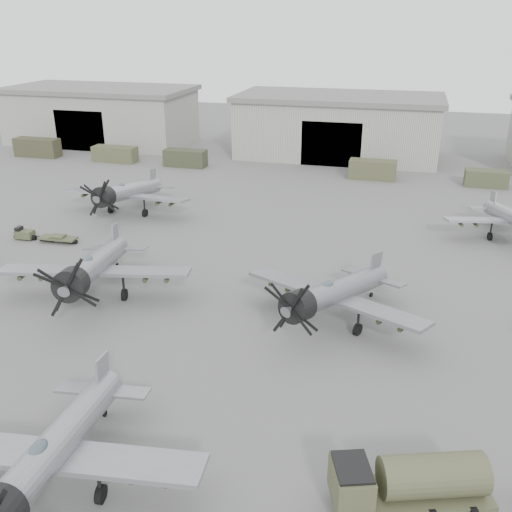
{
  "coord_description": "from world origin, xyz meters",
  "views": [
    {
      "loc": [
        10.02,
        -21.49,
        18.96
      ],
      "look_at": [
        -0.07,
        16.21,
        2.5
      ],
      "focal_mm": 40.0,
      "sensor_mm": 36.0,
      "label": 1
    }
  ],
  "objects_px": {
    "aircraft_near_1": "(49,455)",
    "tug_trailer": "(37,236)",
    "aircraft_far_0": "(125,193)",
    "fuel_tanker": "(409,480)",
    "aircraft_mid_1": "(92,268)",
    "aircraft_mid_2": "(332,294)"
  },
  "relations": [
    {
      "from": "tug_trailer",
      "to": "aircraft_mid_2",
      "type": "bearing_deg",
      "value": -19.04
    },
    {
      "from": "aircraft_far_0",
      "to": "aircraft_mid_2",
      "type": "bearing_deg",
      "value": -33.31
    },
    {
      "from": "aircraft_near_1",
      "to": "aircraft_mid_1",
      "type": "relative_size",
      "value": 0.93
    },
    {
      "from": "fuel_tanker",
      "to": "tug_trailer",
      "type": "bearing_deg",
      "value": 126.26
    },
    {
      "from": "aircraft_near_1",
      "to": "fuel_tanker",
      "type": "height_order",
      "value": "aircraft_near_1"
    },
    {
      "from": "aircraft_far_0",
      "to": "fuel_tanker",
      "type": "xyz_separation_m",
      "value": [
        28.74,
        -31.62,
        -0.95
      ]
    },
    {
      "from": "aircraft_near_1",
      "to": "tug_trailer",
      "type": "height_order",
      "value": "aircraft_near_1"
    },
    {
      "from": "aircraft_mid_1",
      "to": "aircraft_far_0",
      "type": "bearing_deg",
      "value": 97.33
    },
    {
      "from": "aircraft_near_1",
      "to": "tug_trailer",
      "type": "bearing_deg",
      "value": 118.54
    },
    {
      "from": "aircraft_mid_1",
      "to": "fuel_tanker",
      "type": "bearing_deg",
      "value": -44.26
    },
    {
      "from": "aircraft_near_1",
      "to": "tug_trailer",
      "type": "xyz_separation_m",
      "value": [
        -18.94,
        26.32,
        -1.91
      ]
    },
    {
      "from": "aircraft_mid_2",
      "to": "tug_trailer",
      "type": "distance_m",
      "value": 29.48
    },
    {
      "from": "aircraft_mid_2",
      "to": "tug_trailer",
      "type": "relative_size",
      "value": 2.14
    },
    {
      "from": "aircraft_mid_1",
      "to": "aircraft_far_0",
      "type": "height_order",
      "value": "aircraft_mid_1"
    },
    {
      "from": "aircraft_mid_1",
      "to": "aircraft_mid_2",
      "type": "distance_m",
      "value": 16.96
    },
    {
      "from": "fuel_tanker",
      "to": "tug_trailer",
      "type": "relative_size",
      "value": 1.17
    },
    {
      "from": "aircraft_far_0",
      "to": "aircraft_mid_1",
      "type": "bearing_deg",
      "value": -66.89
    },
    {
      "from": "aircraft_mid_1",
      "to": "tug_trailer",
      "type": "bearing_deg",
      "value": 127.42
    },
    {
      "from": "aircraft_mid_2",
      "to": "aircraft_mid_1",
      "type": "bearing_deg",
      "value": -153.16
    },
    {
      "from": "aircraft_far_0",
      "to": "tug_trailer",
      "type": "xyz_separation_m",
      "value": [
        -4.6,
        -8.68,
        -1.96
      ]
    },
    {
      "from": "fuel_tanker",
      "to": "aircraft_near_1",
      "type": "bearing_deg",
      "value": 174.02
    },
    {
      "from": "aircraft_near_1",
      "to": "aircraft_mid_2",
      "type": "height_order",
      "value": "aircraft_mid_2"
    }
  ]
}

